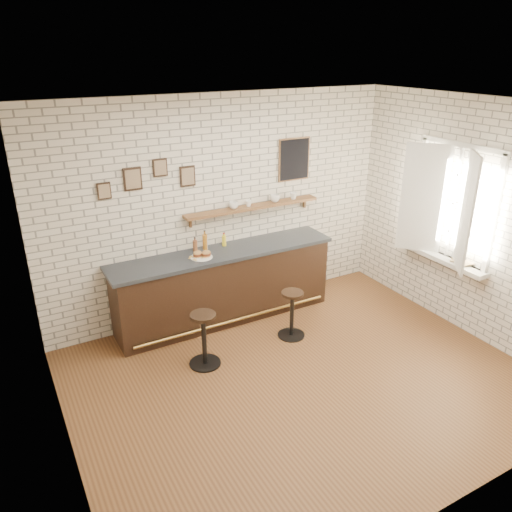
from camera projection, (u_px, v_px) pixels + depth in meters
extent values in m
plane|color=brown|center=(302.00, 379.00, 5.70)|extent=(5.00, 5.00, 0.00)
cube|color=black|center=(225.00, 287.00, 6.81)|extent=(3.00, 0.58, 0.96)
cube|color=#2D333A|center=(224.00, 253.00, 6.62)|extent=(3.10, 0.62, 0.05)
cylinder|color=olive|center=(236.00, 320.00, 6.70)|extent=(2.79, 0.04, 0.04)
cylinder|color=white|center=(201.00, 257.00, 6.40)|extent=(0.28, 0.28, 0.01)
cylinder|color=#E6B751|center=(205.00, 255.00, 6.44)|extent=(0.05, 0.05, 0.00)
cylinder|color=#E6B751|center=(203.00, 257.00, 6.40)|extent=(0.05, 0.05, 0.00)
cylinder|color=#E6B751|center=(191.00, 257.00, 6.40)|extent=(0.06, 0.06, 0.00)
cylinder|color=#E6B751|center=(202.00, 255.00, 6.45)|extent=(0.06, 0.06, 0.00)
cylinder|color=#E6B751|center=(194.00, 259.00, 6.31)|extent=(0.06, 0.06, 0.00)
cylinder|color=#E6B751|center=(205.00, 255.00, 6.43)|extent=(0.04, 0.04, 0.00)
cylinder|color=#E6B751|center=(202.00, 258.00, 6.36)|extent=(0.05, 0.05, 0.00)
cylinder|color=#E6B751|center=(196.00, 260.00, 6.29)|extent=(0.04, 0.04, 0.00)
cylinder|color=#E6B751|center=(190.00, 258.00, 6.35)|extent=(0.05, 0.05, 0.00)
cylinder|color=#E6B751|center=(206.00, 257.00, 6.38)|extent=(0.06, 0.06, 0.00)
cylinder|color=#E6B751|center=(193.00, 257.00, 6.38)|extent=(0.04, 0.04, 0.00)
cylinder|color=#E6B751|center=(204.00, 257.00, 6.39)|extent=(0.05, 0.05, 0.00)
cylinder|color=#E6B751|center=(205.00, 255.00, 6.45)|extent=(0.05, 0.05, 0.00)
cylinder|color=brown|center=(195.00, 246.00, 6.57)|extent=(0.06, 0.06, 0.15)
cylinder|color=brown|center=(195.00, 239.00, 6.53)|extent=(0.02, 0.02, 0.03)
cylinder|color=black|center=(195.00, 238.00, 6.52)|extent=(0.02, 0.02, 0.01)
cylinder|color=beige|center=(206.00, 243.00, 6.63)|extent=(0.06, 0.06, 0.17)
cylinder|color=beige|center=(205.00, 236.00, 6.59)|extent=(0.02, 0.02, 0.04)
cylinder|color=black|center=(205.00, 234.00, 6.58)|extent=(0.02, 0.02, 0.01)
cylinder|color=#A4651A|center=(205.00, 242.00, 6.62)|extent=(0.06, 0.06, 0.21)
cylinder|color=#A4651A|center=(205.00, 233.00, 6.57)|extent=(0.02, 0.02, 0.05)
cylinder|color=black|center=(205.00, 231.00, 6.56)|extent=(0.03, 0.03, 0.01)
cylinder|color=yellow|center=(224.00, 241.00, 6.76)|extent=(0.06, 0.06, 0.14)
cylinder|color=yellow|center=(224.00, 235.00, 6.72)|extent=(0.03, 0.03, 0.03)
cylinder|color=maroon|center=(224.00, 233.00, 6.72)|extent=(0.03, 0.03, 0.01)
cylinder|color=black|center=(205.00, 363.00, 5.98)|extent=(0.38, 0.38, 0.02)
cylinder|color=black|center=(204.00, 340.00, 5.85)|extent=(0.06, 0.06, 0.62)
cylinder|color=black|center=(203.00, 316.00, 5.73)|extent=(0.31, 0.31, 0.04)
cylinder|color=black|center=(291.00, 335.00, 6.56)|extent=(0.36, 0.36, 0.02)
cylinder|color=black|center=(292.00, 315.00, 6.44)|extent=(0.05, 0.05, 0.59)
cylinder|color=black|center=(292.00, 293.00, 6.32)|extent=(0.37, 0.37, 0.04)
cube|color=brown|center=(253.00, 207.00, 6.83)|extent=(2.00, 0.18, 0.04)
cube|color=brown|center=(190.00, 221.00, 6.52)|extent=(0.03, 0.04, 0.16)
cube|color=brown|center=(305.00, 202.00, 7.32)|extent=(0.03, 0.04, 0.16)
imported|color=white|center=(234.00, 205.00, 6.67)|extent=(0.18, 0.18, 0.10)
imported|color=white|center=(249.00, 203.00, 6.78)|extent=(0.13, 0.13, 0.08)
imported|color=white|center=(275.00, 198.00, 6.96)|extent=(0.15, 0.15, 0.11)
imported|color=white|center=(293.00, 196.00, 7.10)|extent=(0.13, 0.13, 0.10)
cube|color=black|center=(133.00, 179.00, 5.96)|extent=(0.22, 0.02, 0.28)
cube|color=black|center=(160.00, 167.00, 6.08)|extent=(0.18, 0.02, 0.22)
cube|color=black|center=(188.00, 176.00, 6.29)|extent=(0.20, 0.02, 0.26)
cube|color=black|center=(104.00, 191.00, 5.84)|extent=(0.16, 0.02, 0.20)
cube|color=black|center=(294.00, 159.00, 6.99)|extent=(0.46, 0.02, 0.56)
cube|color=white|center=(442.00, 258.00, 6.66)|extent=(0.20, 1.35, 0.06)
cube|color=white|center=(463.00, 145.00, 6.11)|extent=(0.05, 1.30, 0.06)
cube|color=white|center=(445.00, 257.00, 6.69)|extent=(0.05, 1.30, 0.06)
cube|color=white|center=(495.00, 216.00, 5.92)|extent=(0.05, 0.06, 1.50)
cube|color=white|center=(419.00, 192.00, 6.89)|extent=(0.05, 0.06, 1.50)
cube|color=white|center=(465.00, 212.00, 6.09)|extent=(0.40, 0.46, 1.46)
cube|color=white|center=(428.00, 199.00, 6.58)|extent=(0.40, 0.46, 1.46)
imported|color=tan|center=(458.00, 263.00, 6.41)|extent=(0.25, 0.27, 0.02)
imported|color=tan|center=(460.00, 262.00, 6.39)|extent=(0.21, 0.25, 0.02)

